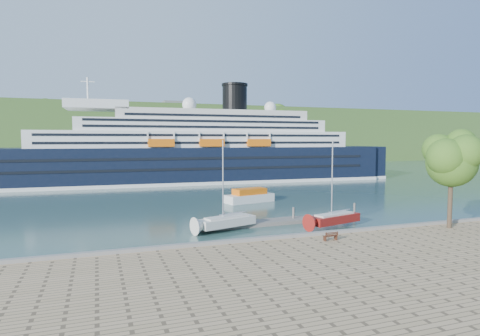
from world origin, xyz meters
name	(u,v)px	position (x,y,z in m)	size (l,w,h in m)	color
ground	(334,243)	(0.00, 0.00, 0.00)	(400.00, 400.00, 0.00)	#2B4D46
far_hillside	(148,135)	(0.00, 145.00, 12.00)	(400.00, 50.00, 24.00)	#355923
quay_coping	(335,232)	(0.00, -0.20, 1.15)	(220.00, 0.50, 0.30)	slate
cruise_ship	(190,132)	(-0.81, 59.12, 11.68)	(104.00, 15.14, 23.35)	black
park_bench	(330,236)	(-1.88, -2.35, 1.43)	(1.34, 0.55, 0.86)	#442013
promenade_tree	(451,175)	(12.32, -1.94, 6.40)	(6.52, 6.52, 10.79)	#2F5917
floating_pontoon	(277,222)	(-1.24, 10.22, 0.22)	(20.08, 2.45, 0.45)	gray
sailboat_white_near	(227,188)	(-7.97, 8.67, 4.71)	(7.30, 2.03, 9.43)	silver
sailboat_red	(335,186)	(4.06, 6.14, 4.69)	(7.26, 2.02, 9.37)	maroon
tender_launch	(250,195)	(1.57, 26.52, 1.11)	(8.02, 2.74, 2.22)	orange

